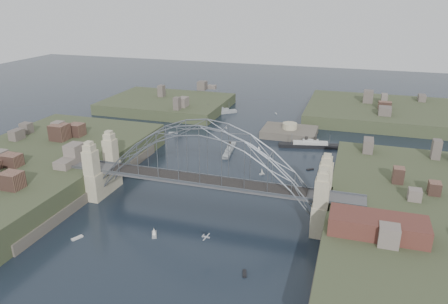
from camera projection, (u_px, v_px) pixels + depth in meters
ground at (204, 208)px, 117.05m from camera, size 500.00×500.00×0.00m
bridge at (204, 167)px, 112.70m from camera, size 84.00×13.80×24.60m
shore_west at (32, 176)px, 132.57m from camera, size 50.50×90.00×12.00m
shore_east at (432, 235)px, 100.13m from camera, size 50.50×90.00×12.00m
headland_nw at (167, 107)px, 217.17m from camera, size 60.00×45.00×9.00m
headland_ne at (383, 116)px, 200.74m from camera, size 70.00×55.00×9.50m
fort_island at (289, 136)px, 176.21m from camera, size 22.00×16.00×9.40m
wharf_shed at (378, 226)px, 88.58m from camera, size 20.00×8.00×4.00m
finger_pier at (346, 300)px, 80.79m from camera, size 4.00×22.00×1.40m
naval_cruiser_near at (229, 150)px, 158.14m from camera, size 4.03×16.86×5.02m
naval_cruiser_far at (219, 112)px, 207.08m from camera, size 15.63×13.61×6.16m
ocean_liner at (310, 145)px, 162.38m from camera, size 23.98×8.21×5.85m
aeroplane at (206, 237)px, 94.29m from camera, size 1.77×3.29×0.48m
small_boat_a at (179, 173)px, 138.95m from camera, size 2.36×1.46×0.45m
small_boat_b at (262, 172)px, 137.86m from camera, size 1.80×1.31×2.38m
small_boat_c at (154, 233)px, 103.47m from camera, size 2.44×3.40×2.38m
small_boat_d at (310, 169)px, 142.05m from camera, size 2.50×2.22×0.45m
small_boat_e at (173, 133)px, 179.12m from camera, size 4.04×2.51×0.45m
small_boat_f at (259, 149)px, 158.41m from camera, size 1.26×1.69×2.38m
small_boat_g at (245, 274)px, 89.32m from camera, size 1.42×2.53×0.45m
small_boat_h at (226, 128)px, 185.72m from camera, size 1.43×2.07×0.45m
small_boat_i at (324, 195)px, 123.84m from camera, size 2.21×2.08×0.45m
small_boat_j at (77, 238)px, 102.29m from camera, size 2.06×2.91×0.45m
small_boat_k at (276, 114)px, 207.58m from camera, size 1.39×2.13×0.45m
small_boat_l at (127, 158)px, 152.16m from camera, size 2.71×0.97×0.45m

